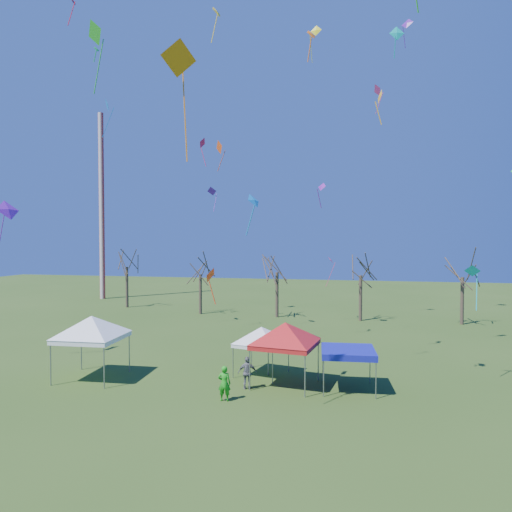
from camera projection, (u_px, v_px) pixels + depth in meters
The scene contains 34 objects.
ground at pixel (242, 399), 22.74m from camera, with size 140.00×140.00×0.00m, color #2F4D18.
radio_mast at pixel (102, 206), 61.45m from camera, with size 0.70×0.70×25.00m, color silver.
tree_0 at pixel (127, 252), 53.68m from camera, with size 3.83×3.83×8.44m.
tree_1 at pixel (200, 260), 48.89m from camera, with size 3.42×3.42×7.54m.
tree_2 at pixel (277, 256), 46.83m from camera, with size 3.71×3.71×8.18m.
tree_3 at pixel (361, 259), 44.73m from camera, with size 3.59×3.59×7.91m.
tree_4 at pixel (463, 260), 42.71m from camera, with size 3.58×3.58×7.89m.
tent_white_west at pixel (91, 320), 26.06m from camera, with size 4.72×4.72×4.17m.
tent_white_mid at pixel (261, 330), 26.74m from camera, with size 3.64×3.64×3.29m.
tent_red at pixel (285, 327), 24.83m from camera, with size 4.49×4.49×4.00m.
tent_blue at pixel (348, 352), 24.16m from camera, with size 2.98×2.98×2.18m.
person_green at pixel (224, 383), 22.50m from camera, with size 0.64×0.42×1.74m, color #1CA41A.
person_grey at pixel (247, 373), 24.28m from camera, with size 1.02×0.42×1.74m, color slate.
kite_21 at pixel (73, 2), 33.29m from camera, with size 0.63×0.78×2.24m.
kite_6 at pixel (407, 24), 43.89m from camera, with size 1.32×1.11×2.78m.
kite_8 at pixel (96, 33), 26.68m from camera, with size 1.61×1.32×4.41m.
kite_7 at pixel (108, 105), 38.06m from camera, with size 1.17×1.27×3.42m.
kite_11 at pixel (220, 147), 38.17m from camera, with size 1.04×1.14×2.69m.
kite_22 at pixel (331, 261), 44.71m from camera, with size 0.94×0.92×2.97m.
kite_1 at pixel (210, 275), 25.69m from camera, with size 0.66×1.02×2.14m.
kite_5 at pixel (178, 59), 17.53m from camera, with size 1.49×1.34×4.68m.
kite_19 at pixel (322, 187), 39.86m from camera, with size 0.97×0.89×2.25m.
kite_2 at pixel (202, 143), 47.02m from camera, with size 0.71×1.24×2.95m.
kite_24 at pixel (217, 12), 30.50m from camera, with size 0.85×1.11×2.54m.
kite_17 at pixel (473, 272), 25.09m from camera, with size 0.95×0.76×2.53m.
kite_15 at pixel (397, 33), 29.12m from camera, with size 1.00×0.46×2.05m.
kite_20 at pixel (96, 50), 31.24m from camera, with size 0.45×0.57×1.13m.
kite_3 at pixel (378, 90), 43.49m from camera, with size 1.06×1.38×3.00m.
kite_13 at pixel (212, 191), 44.20m from camera, with size 1.06×0.79×2.47m.
kite_25 at pixel (379, 97), 22.72m from camera, with size 0.41×0.80×1.74m.
kite_27 at pixel (254, 201), 23.11m from camera, with size 0.90×1.05×2.17m.
kite_26 at pixel (316, 31), 41.06m from camera, with size 1.10×0.95×3.20m.
kite_14 at pixel (8, 210), 29.33m from camera, with size 1.41×1.75×3.96m.
kite_18 at pixel (311, 35), 27.08m from camera, with size 0.87×0.93×1.99m.
Camera 1 is at (5.44, -21.82, 7.95)m, focal length 32.00 mm.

